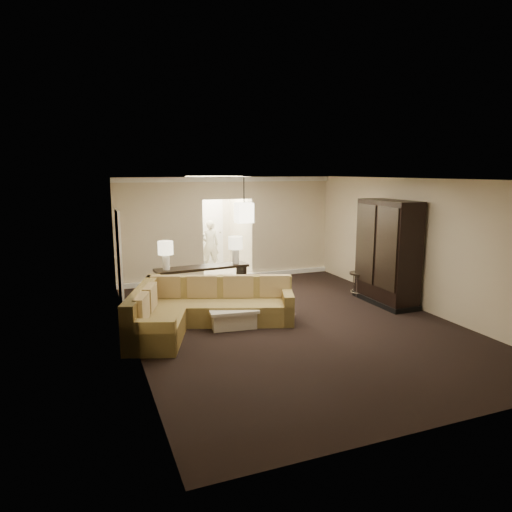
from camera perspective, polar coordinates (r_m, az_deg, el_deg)
name	(u,v)px	position (r m, az deg, el deg)	size (l,w,h in m)	color
ground	(291,323)	(9.12, 4.37, -8.32)	(8.00, 8.00, 0.00)	black
wall_back	(228,229)	(12.45, -3.52, 3.41)	(6.00, 0.04, 2.80)	beige
wall_front	(448,312)	(5.54, 22.85, -6.50)	(6.00, 0.04, 2.80)	beige
wall_left	(131,264)	(7.96, -15.37, -1.03)	(0.04, 8.00, 2.80)	beige
wall_right	(418,244)	(10.41, 19.56, 1.41)	(0.04, 8.00, 2.80)	beige
ceiling	(293,179)	(8.63, 4.64, 9.56)	(6.00, 8.00, 0.02)	silver
crown_molding	(228,179)	(12.31, -3.52, 9.54)	(6.00, 0.10, 0.12)	white
baseboard	(229,277)	(12.64, -3.38, -2.65)	(6.00, 0.10, 0.12)	white
side_door	(119,256)	(10.76, -16.71, -0.03)	(0.05, 0.90, 2.10)	white
foyer	(214,227)	(13.74, -5.23, 3.64)	(1.44, 2.02, 2.80)	beige
sectional_sofa	(199,309)	(8.82, -7.11, -6.63)	(3.52, 2.50, 0.88)	brown
coffee_table	(231,315)	(8.97, -3.13, -7.34)	(1.02, 1.02, 0.39)	silver
console_table	(202,281)	(10.46, -6.71, -3.08)	(2.17, 0.65, 0.83)	black
armoire	(387,255)	(10.57, 16.07, 0.16)	(0.69, 1.62, 2.32)	black
drink_table	(359,279)	(11.15, 12.74, -2.85)	(0.46, 0.46, 0.57)	black
table_lamp_left	(166,251)	(10.07, -11.24, 0.65)	(0.33, 0.33, 0.63)	white
table_lamp_right	(236,245)	(10.60, -2.58, 1.33)	(0.33, 0.33, 0.63)	white
pendant_light	(244,213)	(11.16, -1.50, 5.46)	(0.38, 0.38, 1.09)	black
person	(210,242)	(13.83, -5.79, 1.71)	(0.60, 0.40, 1.66)	beige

